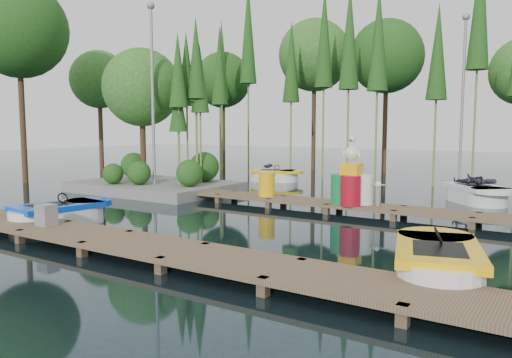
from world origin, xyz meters
The scene contains 15 objects.
ground_plane centered at (0.00, 0.00, 0.00)m, with size 90.00×90.00×0.00m, color #1A2B31.
near_dock centered at (0.00, -4.50, 0.23)m, with size 18.00×1.50×0.50m.
far_dock centered at (1.00, 2.50, 0.23)m, with size 15.00×1.20×0.50m.
island centered at (-6.30, 3.29, 3.18)m, with size 6.20×4.20×6.75m.
tree_screen centered at (-2.04, 10.60, 6.12)m, with size 34.42×18.53×10.31m.
lamp_island centered at (-5.50, 2.50, 4.26)m, with size 0.30×0.30×7.25m.
lamp_rear centered at (4.00, 11.00, 4.26)m, with size 0.30×0.30×7.25m.
boat_blue centered at (-3.14, -3.38, 0.27)m, with size 1.59×2.92×0.94m.
boat_yellow_near centered at (6.36, -2.90, 0.29)m, with size 2.11×3.22×1.00m.
boat_yellow_far centered at (-3.90, 8.89, 0.27)m, with size 2.80×1.84×1.29m.
boat_white_far centered at (5.39, 6.77, 0.31)m, with size 2.87×3.05×1.37m.
utility_cabinet centered at (-2.08, -4.50, 0.55)m, with size 0.41×0.34×0.50m, color gray.
yellow_barrel centered at (-0.38, 2.50, 0.71)m, with size 0.54×0.54×0.81m, color yellow.
drum_cluster centered at (2.66, 2.35, 0.89)m, with size 1.17×1.08×2.02m.
seagull_post centered at (3.42, 2.50, 0.79)m, with size 0.45×0.24×0.72m.
Camera 1 is at (8.27, -11.42, 2.60)m, focal length 35.00 mm.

